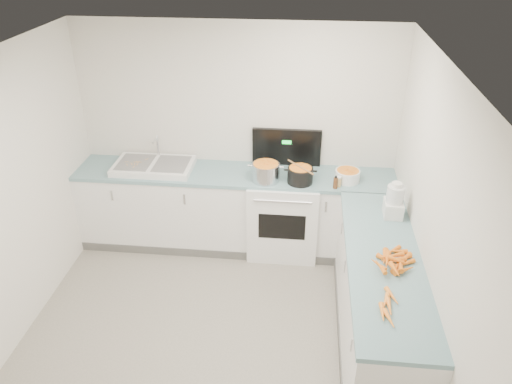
# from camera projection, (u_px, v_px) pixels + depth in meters

# --- Properties ---
(floor) EXTENTS (3.50, 4.00, 0.00)m
(floor) POSITION_uv_depth(u_px,v_px,m) (210.00, 353.00, 4.42)
(floor) COLOR gray
(floor) RESTS_ON ground
(ceiling) EXTENTS (3.50, 4.00, 0.00)m
(ceiling) POSITION_uv_depth(u_px,v_px,m) (192.00, 76.00, 3.20)
(ceiling) COLOR silver
(ceiling) RESTS_ON ground
(wall_back) EXTENTS (3.50, 0.00, 2.50)m
(wall_back) POSITION_uv_depth(u_px,v_px,m) (238.00, 136.00, 5.55)
(wall_back) COLOR silver
(wall_back) RESTS_ON ground
(wall_right) EXTENTS (0.00, 4.00, 2.50)m
(wall_right) POSITION_uv_depth(u_px,v_px,m) (437.00, 251.00, 3.65)
(wall_right) COLOR silver
(wall_right) RESTS_ON ground
(counter_back) EXTENTS (3.50, 0.62, 0.94)m
(counter_back) POSITION_uv_depth(u_px,v_px,m) (235.00, 210.00, 5.67)
(counter_back) COLOR white
(counter_back) RESTS_ON ground
(counter_right) EXTENTS (0.62, 2.20, 0.94)m
(counter_right) POSITION_uv_depth(u_px,v_px,m) (378.00, 302.00, 4.32)
(counter_right) COLOR white
(counter_right) RESTS_ON ground
(stove) EXTENTS (0.76, 0.65, 1.36)m
(stove) POSITION_uv_depth(u_px,v_px,m) (283.00, 213.00, 5.61)
(stove) COLOR white
(stove) RESTS_ON ground
(sink) EXTENTS (0.86, 0.52, 0.31)m
(sink) POSITION_uv_depth(u_px,v_px,m) (154.00, 166.00, 5.51)
(sink) COLOR white
(sink) RESTS_ON counter_back
(steel_pot) EXTENTS (0.37, 0.37, 0.22)m
(steel_pot) POSITION_uv_depth(u_px,v_px,m) (266.00, 173.00, 5.24)
(steel_pot) COLOR silver
(steel_pot) RESTS_ON stove
(black_pot) EXTENTS (0.34, 0.34, 0.19)m
(black_pot) POSITION_uv_depth(u_px,v_px,m) (300.00, 176.00, 5.21)
(black_pot) COLOR black
(black_pot) RESTS_ON stove
(wooden_spoon) EXTENTS (0.28, 0.32, 0.02)m
(wooden_spoon) POSITION_uv_depth(u_px,v_px,m) (301.00, 167.00, 5.16)
(wooden_spoon) COLOR #AD7A47
(wooden_spoon) RESTS_ON black_pot
(mixing_bowl) EXTENTS (0.34, 0.34, 0.12)m
(mixing_bowl) POSITION_uv_depth(u_px,v_px,m) (347.00, 176.00, 5.25)
(mixing_bowl) COLOR white
(mixing_bowl) RESTS_ON counter_back
(extract_bottle) EXTENTS (0.05, 0.05, 0.12)m
(extract_bottle) POSITION_uv_depth(u_px,v_px,m) (335.00, 183.00, 5.11)
(extract_bottle) COLOR #593319
(extract_bottle) RESTS_ON counter_back
(spice_jar) EXTENTS (0.05, 0.05, 0.09)m
(spice_jar) POSITION_uv_depth(u_px,v_px,m) (338.00, 182.00, 5.15)
(spice_jar) COLOR #E5B266
(spice_jar) RESTS_ON counter_back
(food_processor) EXTENTS (0.17, 0.21, 0.35)m
(food_processor) POSITION_uv_depth(u_px,v_px,m) (394.00, 202.00, 4.60)
(food_processor) COLOR white
(food_processor) RESTS_ON counter_right
(carrot_pile) EXTENTS (0.37, 0.46, 0.08)m
(carrot_pile) POSITION_uv_depth(u_px,v_px,m) (394.00, 261.00, 4.00)
(carrot_pile) COLOR orange
(carrot_pile) RESTS_ON counter_right
(peeled_carrots) EXTENTS (0.16, 0.42, 0.04)m
(peeled_carrots) POSITION_uv_depth(u_px,v_px,m) (388.00, 307.00, 3.56)
(peeled_carrots) COLOR orange
(peeled_carrots) RESTS_ON counter_right
(peelings) EXTENTS (0.24, 0.25, 0.01)m
(peelings) POSITION_uv_depth(u_px,v_px,m) (135.00, 163.00, 5.47)
(peelings) COLOR tan
(peelings) RESTS_ON sink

